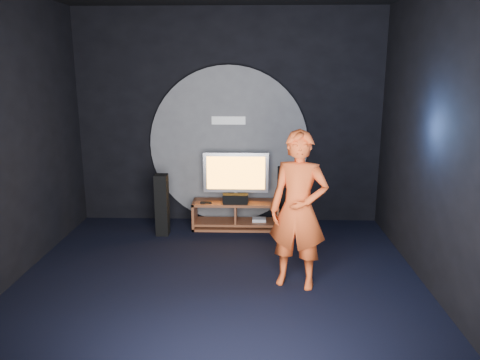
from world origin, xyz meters
name	(u,v)px	position (x,y,z in m)	size (l,w,h in m)	color
floor	(218,284)	(0.00, 0.00, 0.00)	(5.00, 5.00, 0.00)	black
back_wall	(229,118)	(0.00, 2.50, 1.75)	(5.00, 0.04, 3.50)	black
front_wall	(183,205)	(0.00, -2.50, 1.75)	(5.00, 0.04, 3.50)	black
right_wall	(441,143)	(2.50, 0.00, 1.75)	(0.04, 5.00, 3.50)	black
wall_disc_panel	(229,145)	(0.00, 2.44, 1.30)	(2.60, 0.11, 2.60)	#515156
media_console	(236,216)	(0.14, 2.05, 0.19)	(1.39, 0.45, 0.45)	brown
tv	(236,175)	(0.13, 2.12, 0.88)	(1.05, 0.22, 0.79)	#B7B7BF
center_speaker	(235,199)	(0.13, 1.93, 0.53)	(0.40, 0.15, 0.15)	black
remote	(206,203)	(-0.34, 1.93, 0.46)	(0.18, 0.05, 0.02)	black
tower_speaker_left	(162,205)	(-1.00, 1.71, 0.48)	(0.19, 0.21, 0.96)	black
tower_speaker_right	(283,195)	(0.91, 2.35, 0.48)	(0.19, 0.21, 0.96)	black
subwoofer	(289,223)	(0.98, 1.89, 0.15)	(0.27, 0.27, 0.30)	black
player	(298,210)	(0.94, 0.03, 0.94)	(0.68, 0.45, 1.88)	#CF481C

